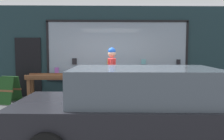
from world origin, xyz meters
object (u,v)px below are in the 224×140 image
at_px(display_table_right, 157,79).
at_px(parked_car, 144,107).
at_px(sandwich_board_sign, 8,90).
at_px(small_dog, 130,98).
at_px(person_browsing, 112,72).
at_px(display_table_left, 66,80).

distance_m(display_table_right, parked_car, 3.81).
bearing_deg(sandwich_board_sign, display_table_right, 15.48).
bearing_deg(small_dog, display_table_right, -41.69).
xyz_separation_m(person_browsing, sandwich_board_sign, (-3.25, 0.66, -0.61)).
distance_m(small_dog, parked_car, 2.96).
relative_size(sandwich_board_sign, parked_car, 0.19).
relative_size(display_table_right, sandwich_board_sign, 2.90).
height_order(display_table_left, display_table_right, display_table_right).
distance_m(small_dog, sandwich_board_sign, 3.85).
distance_m(display_table_left, parked_car, 4.14).
height_order(display_table_left, small_dog, display_table_left).
height_order(person_browsing, small_dog, person_browsing).
relative_size(display_table_right, parked_car, 0.56).
xyz_separation_m(display_table_right, small_dog, (-0.94, -0.76, -0.45)).
relative_size(display_table_left, parked_car, 0.56).
height_order(display_table_right, small_dog, display_table_right).
bearing_deg(person_browsing, sandwich_board_sign, 81.64).
xyz_separation_m(small_dog, parked_car, (-0.06, -2.92, 0.45)).
bearing_deg(sandwich_board_sign, small_dog, 4.06).
relative_size(person_browsing, sandwich_board_sign, 2.09).
bearing_deg(parked_car, person_browsing, 101.41).
distance_m(display_table_right, sandwich_board_sign, 4.72).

